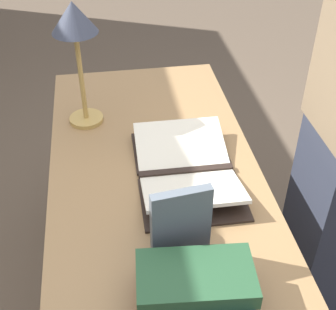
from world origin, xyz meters
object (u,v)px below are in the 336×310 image
at_px(book_standing_upright, 181,226).
at_px(coffee_mug, 168,223).
at_px(open_book, 186,169).
at_px(reading_lamp, 75,29).
at_px(book_stack_tall, 195,287).

distance_m(book_standing_upright, coffee_mug, 0.11).
height_order(open_book, coffee_mug, coffee_mug).
distance_m(open_book, book_standing_upright, 0.36).
bearing_deg(open_book, reading_lamp, 41.48).
distance_m(book_stack_tall, coffee_mug, 0.23).
distance_m(open_book, coffee_mug, 0.28).
height_order(book_stack_tall, book_standing_upright, book_standing_upright).
relative_size(open_book, book_standing_upright, 2.05).
height_order(open_book, book_stack_tall, book_stack_tall).
relative_size(book_standing_upright, reading_lamp, 0.52).
distance_m(book_stack_tall, book_standing_upright, 0.16).
relative_size(open_book, coffee_mug, 4.23).
xyz_separation_m(open_book, coffee_mug, (-0.26, 0.10, 0.03)).
bearing_deg(reading_lamp, open_book, -139.25).
height_order(book_standing_upright, coffee_mug, book_standing_upright).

